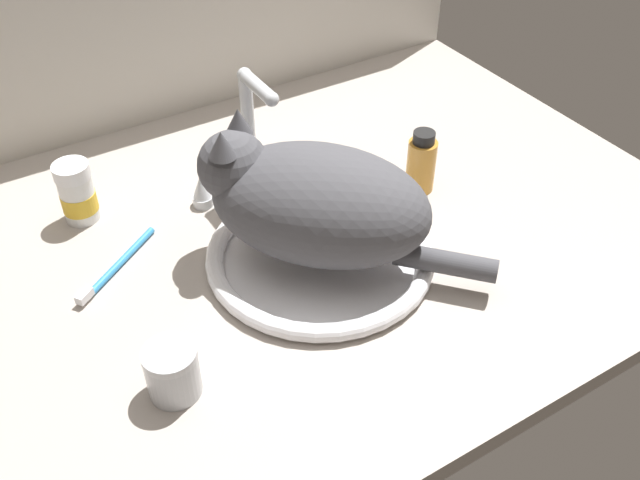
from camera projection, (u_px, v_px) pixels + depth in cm
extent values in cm
cube|color=#ADA399|center=(284.00, 248.00, 106.44)|extent=(123.56, 83.63, 3.00)
cube|color=beige|center=(157.00, 23.00, 122.22)|extent=(123.56, 2.40, 40.63)
torus|color=white|center=(320.00, 255.00, 101.04)|extent=(32.26, 32.26, 2.53)
cylinder|color=white|center=(320.00, 260.00, 101.66)|extent=(28.47, 28.47, 0.60)
cylinder|color=silver|center=(252.00, 181.00, 114.48)|extent=(4.00, 4.00, 2.73)
cylinder|color=silver|center=(248.00, 127.00, 108.03)|extent=(2.00, 2.00, 17.19)
sphere|color=silver|center=(245.00, 75.00, 102.46)|extent=(2.20, 2.20, 2.20)
cylinder|color=silver|center=(258.00, 87.00, 99.80)|extent=(2.00, 8.16, 2.00)
sphere|color=silver|center=(272.00, 99.00, 97.15)|extent=(2.10, 2.10, 2.10)
cylinder|color=silver|center=(203.00, 201.00, 111.41)|extent=(3.20, 3.20, 1.60)
cone|color=silver|center=(201.00, 186.00, 109.65)|extent=(2.88, 2.88, 3.85)
cylinder|color=silver|center=(299.00, 168.00, 118.29)|extent=(3.20, 3.20, 1.60)
cone|color=silver|center=(299.00, 154.00, 116.52)|extent=(2.88, 2.88, 3.85)
ellipsoid|color=#4C4C51|center=(320.00, 204.00, 95.21)|extent=(34.07, 34.70, 15.44)
sphere|color=#4C4C51|center=(233.00, 166.00, 95.20)|extent=(9.70, 9.70, 9.70)
cone|color=#4C4C51|center=(222.00, 144.00, 89.69)|extent=(3.69, 3.69, 3.64)
cone|color=#4C4C51|center=(238.00, 121.00, 93.95)|extent=(3.69, 3.69, 3.64)
ellipsoid|color=silver|center=(209.00, 168.00, 96.59)|extent=(4.97, 4.90, 3.10)
ellipsoid|color=silver|center=(246.00, 196.00, 97.90)|extent=(13.24, 13.14, 8.49)
cylinder|color=#4C4C51|center=(445.00, 262.00, 95.55)|extent=(11.71, 12.29, 3.20)
cylinder|color=white|center=(78.00, 198.00, 107.00)|extent=(5.11, 5.11, 7.59)
cylinder|color=gold|center=(79.00, 201.00, 107.39)|extent=(5.27, 5.27, 3.04)
cylinder|color=white|center=(71.00, 171.00, 103.85)|extent=(5.37, 5.37, 2.12)
cylinder|color=gold|center=(422.00, 166.00, 112.41)|extent=(4.58, 4.58, 8.57)
cylinder|color=black|center=(425.00, 138.00, 109.05)|extent=(3.43, 3.43, 1.80)
cylinder|color=#B2B5BA|center=(173.00, 374.00, 82.67)|extent=(6.26, 6.26, 5.87)
cylinder|color=silver|center=(169.00, 355.00, 80.44)|extent=(6.38, 6.38, 1.00)
cylinder|color=#338CD1|center=(123.00, 260.00, 101.40)|extent=(12.39, 9.14, 1.00)
cube|color=white|center=(84.00, 296.00, 95.05)|extent=(2.82, 2.48, 1.20)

